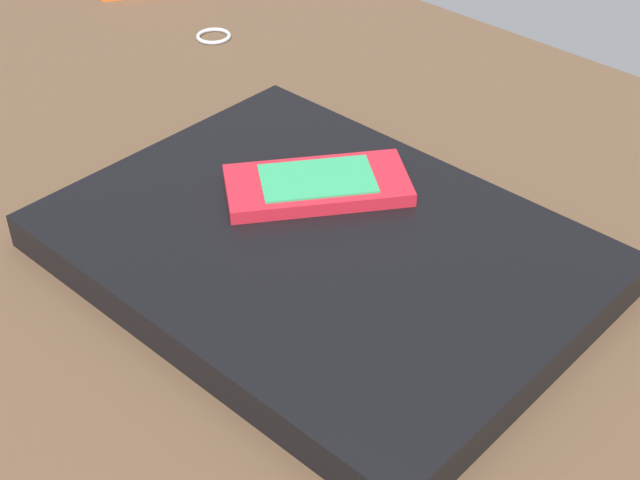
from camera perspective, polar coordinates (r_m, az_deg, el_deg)
The scene contains 4 objects.
desk_surface at distance 56.10cm, azimuth -2.30°, elevation -4.39°, with size 120.00×80.00×3.00cm, color brown.
laptop_closed at distance 56.26cm, azimuth -0.00°, elevation -0.68°, with size 31.58×23.60×2.33cm, color black.
cell_phone_on_laptop at distance 59.17cm, azimuth -0.16°, elevation 3.44°, with size 11.43×12.70×1.04cm.
key_ring at distance 85.51cm, azimuth -6.60°, elevation 12.41°, with size 3.17×3.17×0.36cm, color silver.
Camera 1 is at (-30.60, 28.72, 38.72)cm, focal length 51.77 mm.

